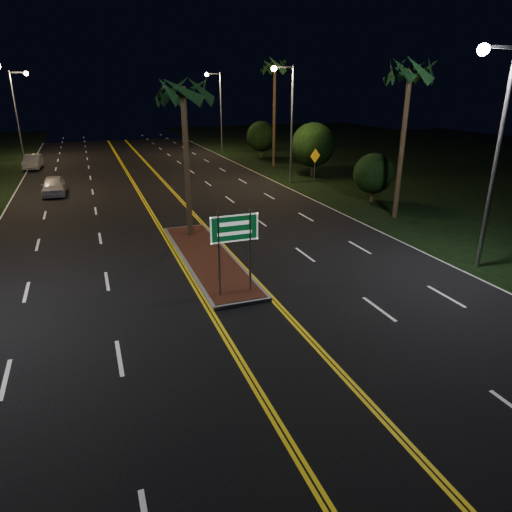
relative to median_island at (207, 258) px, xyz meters
name	(u,v)px	position (x,y,z in m)	size (l,w,h in m)	color
ground	(262,331)	(0.00, -7.00, -0.08)	(120.00, 120.00, 0.00)	black
grass_right	(447,164)	(30.00, 18.00, -0.08)	(40.00, 110.00, 0.01)	black
median_island	(207,258)	(0.00, 0.00, 0.00)	(2.25, 10.25, 0.17)	gray
highway_sign	(235,236)	(0.00, -4.20, 2.32)	(1.80, 0.08, 3.20)	gray
streetlight_left_far	(19,105)	(-10.61, 37.00, 5.57)	(1.91, 0.44, 9.00)	gray
streetlight_right_near	(493,135)	(10.61, -5.00, 5.57)	(1.91, 0.44, 9.00)	gray
streetlight_right_mid	(288,111)	(10.61, 15.00, 5.57)	(1.91, 0.44, 9.00)	gray
streetlight_right_far	(218,103)	(10.61, 35.00, 5.57)	(1.91, 0.44, 9.00)	gray
palm_median	(183,91)	(0.00, 3.50, 7.19)	(2.40, 2.40, 8.30)	#382819
palm_right_near	(410,72)	(12.50, 3.00, 8.13)	(2.40, 2.40, 9.30)	#382819
palm_right_far	(275,67)	(12.80, 23.00, 9.06)	(2.40, 2.40, 10.30)	#382819
shrub_near	(373,174)	(13.50, 7.00, 1.86)	(2.70, 2.70, 3.30)	#382819
shrub_mid	(313,145)	(14.00, 17.00, 2.64)	(3.78, 3.78, 4.62)	#382819
shrub_far	(261,136)	(13.80, 29.00, 2.25)	(3.24, 3.24, 3.96)	#382819
car_near	(53,184)	(-7.14, 17.00, 0.70)	(2.01, 4.69, 1.56)	#B8B9BE
car_far	(33,161)	(-9.50, 29.97, 0.69)	(2.00, 4.66, 1.55)	#ABAFB5
warning_sign	(315,160)	(13.00, 14.61, 1.70)	(1.08, 0.42, 2.72)	gray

